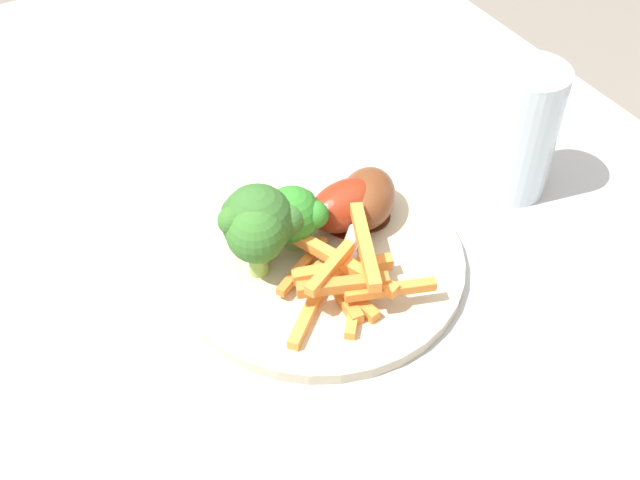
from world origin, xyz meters
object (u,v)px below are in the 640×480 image
object	(u,v)px
broccoli_floret_middle	(259,219)
dinner_plate	(320,261)
dining_table	(288,325)
chicken_drumstick_far	(365,201)
broccoli_floret_back	(255,231)
carrot_fries_pile	(344,278)
chicken_drumstick_near	(346,210)
broccoli_floret_front	(296,213)
water_glass	(521,131)

from	to	relation	value
broccoli_floret_middle	dinner_plate	bearing A→B (deg)	60.55
dining_table	chicken_drumstick_far	bearing A→B (deg)	88.83
broccoli_floret_middle	broccoli_floret_back	world-z (taller)	broccoli_floret_middle
dining_table	carrot_fries_pile	xyz separation A→B (m)	(0.07, 0.02, 0.13)
dinner_plate	broccoli_floret_middle	distance (m)	0.07
broccoli_floret_back	chicken_drumstick_near	size ratio (longest dim) A/B	0.54
broccoli_floret_front	broccoli_floret_back	distance (m)	0.05
chicken_drumstick_near	water_glass	xyz separation A→B (m)	(0.02, 0.18, 0.03)
broccoli_floret_middle	water_glass	size ratio (longest dim) A/B	0.58
dinner_plate	chicken_drumstick_near	world-z (taller)	chicken_drumstick_near
broccoli_floret_front	chicken_drumstick_far	distance (m)	0.07
carrot_fries_pile	water_glass	xyz separation A→B (m)	(-0.05, 0.22, 0.04)
broccoli_floret_middle	water_glass	world-z (taller)	water_glass
broccoli_floret_front	chicken_drumstick_far	bearing A→B (deg)	88.51
water_glass	chicken_drumstick_near	bearing A→B (deg)	-95.99
broccoli_floret_front	chicken_drumstick_near	size ratio (longest dim) A/B	0.47
chicken_drumstick_near	broccoli_floret_middle	bearing A→B (deg)	-94.09
water_glass	chicken_drumstick_far	bearing A→B (deg)	-97.60
dining_table	broccoli_floret_middle	xyz separation A→B (m)	(-0.00, -0.02, 0.15)
dinner_plate	dining_table	bearing A→B (deg)	-135.07
dining_table	broccoli_floret_middle	bearing A→B (deg)	-95.30
dinner_plate	carrot_fries_pile	size ratio (longest dim) A/B	1.94
carrot_fries_pile	chicken_drumstick_near	bearing A→B (deg)	147.80
broccoli_floret_middle	water_glass	xyz separation A→B (m)	(0.02, 0.26, 0.01)
broccoli_floret_front	broccoli_floret_back	world-z (taller)	broccoli_floret_back
carrot_fries_pile	chicken_drumstick_near	world-z (taller)	chicken_drumstick_near
broccoli_floret_front	dinner_plate	bearing A→B (deg)	23.44
carrot_fries_pile	water_glass	distance (m)	0.23
dining_table	broccoli_floret_back	world-z (taller)	broccoli_floret_back
dining_table	chicken_drumstick_near	size ratio (longest dim) A/B	8.86
dining_table	broccoli_floret_front	distance (m)	0.15
chicken_drumstick_near	chicken_drumstick_far	distance (m)	0.02
dinner_plate	broccoli_floret_front	xyz separation A→B (m)	(-0.02, -0.01, 0.04)
broccoli_floret_middle	chicken_drumstick_near	xyz separation A→B (m)	(0.01, 0.08, -0.02)
chicken_drumstick_near	dinner_plate	bearing A→B (deg)	-62.72
dining_table	broccoli_floret_front	bearing A→B (deg)	90.55
broccoli_floret_front	carrot_fries_pile	xyz separation A→B (m)	(0.07, 0.01, -0.02)
dinner_plate	chicken_drumstick_far	bearing A→B (deg)	110.11
chicken_drumstick_near	chicken_drumstick_far	bearing A→B (deg)	95.91
water_glass	carrot_fries_pile	bearing A→B (deg)	-77.90
dining_table	chicken_drumstick_far	distance (m)	0.15
water_glass	broccoli_floret_middle	bearing A→B (deg)	-95.39
carrot_fries_pile	dinner_plate	bearing A→B (deg)	175.50
chicken_drumstick_near	water_glass	distance (m)	0.18
chicken_drumstick_far	water_glass	xyz separation A→B (m)	(0.02, 0.16, 0.03)
broccoli_floret_front	broccoli_floret_middle	distance (m)	0.04
dinner_plate	broccoli_floret_middle	size ratio (longest dim) A/B	3.29
broccoli_floret_front	chicken_drumstick_near	distance (m)	0.05
dinner_plate	broccoli_floret_front	size ratio (longest dim) A/B	4.05
dining_table	water_glass	xyz separation A→B (m)	(0.02, 0.24, 0.16)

